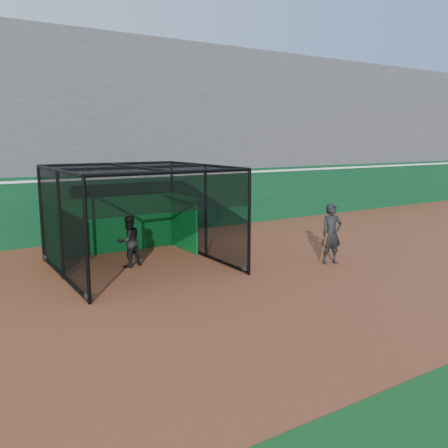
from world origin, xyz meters
TOP-DOWN VIEW (x-y plane):
  - ground at (0.00, 0.00)m, footprint 120.00×120.00m
  - outfield_wall at (0.00, 8.50)m, footprint 50.00×0.50m
  - grandstand at (0.00, 12.27)m, footprint 50.00×7.85m
  - batting_cage at (-1.17, 3.74)m, footprint 4.65×4.93m
  - batter at (-1.42, 3.98)m, footprint 0.87×0.75m
  - on_deck_player at (3.99, 0.97)m, footprint 0.77×0.60m

SIDE VIEW (x-z plane):
  - ground at x=0.00m, z-range 0.00..0.00m
  - batter at x=-1.42m, z-range 0.00..1.56m
  - on_deck_player at x=3.99m, z-range 0.00..1.87m
  - outfield_wall at x=0.00m, z-range 0.04..2.54m
  - batting_cage at x=-1.17m, z-range 0.00..2.99m
  - grandstand at x=0.00m, z-range 0.00..8.95m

